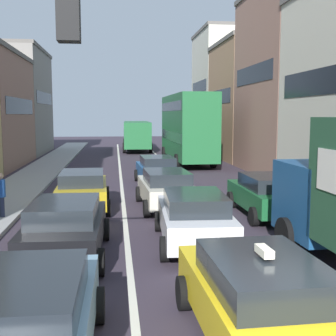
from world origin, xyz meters
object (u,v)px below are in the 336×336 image
object	(u,v)px
sedan_left_lane_front	(25,322)
bus_far_queue_secondary	(137,133)
sedan_right_lane_behind_truck	(267,194)
sedan_left_lane_third	(82,189)
wagon_left_lane_second	(66,227)
bus_mid_queue_primary	(187,125)
coupe_centre_lane_fourth	(157,170)
hatchback_centre_lane_third	(166,188)
taxi_centre_lane_front	(260,298)
pedestrian_mid_sidewalk	(0,193)
sedan_centre_lane_second	(194,217)

from	to	relation	value
sedan_left_lane_front	bus_far_queue_secondary	xyz separation A→B (m)	(3.46, 39.38, 0.96)
sedan_right_lane_behind_truck	sedan_left_lane_third	bearing A→B (deg)	74.44
wagon_left_lane_second	sedan_right_lane_behind_truck	distance (m)	7.78
sedan_right_lane_behind_truck	wagon_left_lane_second	bearing A→B (deg)	120.75
sedan_left_lane_front	wagon_left_lane_second	size ratio (longest dim) A/B	0.99
wagon_left_lane_second	sedan_left_lane_third	bearing A→B (deg)	1.35
wagon_left_lane_second	bus_far_queue_secondary	size ratio (longest dim) A/B	0.41
sedan_left_lane_third	bus_mid_queue_primary	world-z (taller)	bus_mid_queue_primary
coupe_centre_lane_fourth	sedan_left_lane_third	bearing A→B (deg)	146.67
sedan_right_lane_behind_truck	coupe_centre_lane_fourth	bearing A→B (deg)	23.34
hatchback_centre_lane_third	bus_far_queue_secondary	distance (m)	28.43
bus_mid_queue_primary	wagon_left_lane_second	bearing A→B (deg)	162.01
sedan_right_lane_behind_truck	bus_mid_queue_primary	bearing A→B (deg)	0.14
taxi_centre_lane_front	sedan_left_lane_front	distance (m)	3.49
sedan_right_lane_behind_truck	pedestrian_mid_sidewalk	bearing A→B (deg)	87.60
wagon_left_lane_second	pedestrian_mid_sidewalk	bearing A→B (deg)	32.77
sedan_left_lane_front	bus_mid_queue_primary	size ratio (longest dim) A/B	0.41
sedan_right_lane_behind_truck	bus_far_queue_secondary	size ratio (longest dim) A/B	0.41
coupe_centre_lane_fourth	sedan_right_lane_behind_truck	xyz separation A→B (m)	(3.27, -7.54, 0.00)
sedan_centre_lane_second	wagon_left_lane_second	bearing A→B (deg)	104.83
taxi_centre_lane_front	bus_mid_queue_primary	distance (m)	26.70
taxi_centre_lane_front	coupe_centre_lane_fourth	distance (m)	16.41
sedan_right_lane_behind_truck	bus_far_queue_secondary	bearing A→B (deg)	6.02
taxi_centre_lane_front	sedan_left_lane_front	xyz separation A→B (m)	(-3.47, -0.38, -0.00)
bus_mid_queue_primary	bus_far_queue_secondary	size ratio (longest dim) A/B	1.00
sedan_left_lane_front	sedan_centre_lane_second	distance (m)	6.92
sedan_centre_lane_second	coupe_centre_lane_fourth	world-z (taller)	same
coupe_centre_lane_fourth	pedestrian_mid_sidewalk	xyz separation A→B (m)	(-6.07, -7.16, 0.15)
bus_far_queue_secondary	pedestrian_mid_sidewalk	distance (m)	30.38
sedan_centre_lane_second	bus_far_queue_secondary	distance (m)	33.39
wagon_left_lane_second	coupe_centre_lane_fourth	xyz separation A→B (m)	(3.41, 11.53, 0.00)
coupe_centre_lane_fourth	bus_mid_queue_primary	xyz separation A→B (m)	(3.20, 10.02, 2.03)
bus_mid_queue_primary	pedestrian_mid_sidewalk	distance (m)	19.62
sedan_left_lane_third	coupe_centre_lane_fourth	size ratio (longest dim) A/B	0.99
sedan_centre_lane_second	pedestrian_mid_sidewalk	distance (m)	7.10
sedan_right_lane_behind_truck	pedestrian_mid_sidewalk	size ratio (longest dim) A/B	2.59
sedan_left_lane_front	sedan_right_lane_behind_truck	world-z (taller)	same
sedan_left_lane_front	hatchback_centre_lane_third	xyz separation A→B (m)	(3.22, 10.96, 0.00)
sedan_centre_lane_second	hatchback_centre_lane_third	bearing A→B (deg)	5.20
sedan_right_lane_behind_truck	pedestrian_mid_sidewalk	world-z (taller)	pedestrian_mid_sidewalk
bus_mid_queue_primary	taxi_centre_lane_front	bearing A→B (deg)	172.29
wagon_left_lane_second	hatchback_centre_lane_third	bearing A→B (deg)	-28.01
coupe_centre_lane_fourth	bus_far_queue_secondary	xyz separation A→B (m)	(0.05, 22.59, 0.96)
sedan_centre_lane_second	coupe_centre_lane_fourth	bearing A→B (deg)	2.80
hatchback_centre_lane_third	bus_mid_queue_primary	bearing A→B (deg)	-14.57
taxi_centre_lane_front	coupe_centre_lane_fourth	size ratio (longest dim) A/B	0.99
hatchback_centre_lane_third	pedestrian_mid_sidewalk	xyz separation A→B (m)	(-5.88, -1.34, 0.15)
sedan_right_lane_behind_truck	pedestrian_mid_sidewalk	distance (m)	9.35
hatchback_centre_lane_third	sedan_left_lane_third	size ratio (longest dim) A/B	1.01
hatchback_centre_lane_third	coupe_centre_lane_fourth	size ratio (longest dim) A/B	1.00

